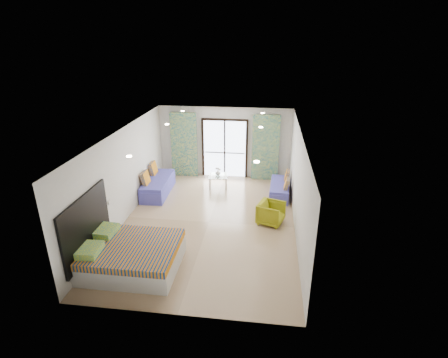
# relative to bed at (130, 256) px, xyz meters

# --- Properties ---
(floor) EXTENTS (5.00, 7.50, 0.01)m
(floor) POSITION_rel_bed_xyz_m (1.48, 2.37, -0.32)
(floor) COLOR #967959
(floor) RESTS_ON ground
(ceiling) EXTENTS (5.00, 7.50, 0.01)m
(ceiling) POSITION_rel_bed_xyz_m (1.48, 2.37, 2.38)
(ceiling) COLOR silver
(ceiling) RESTS_ON ground
(wall_back) EXTENTS (5.00, 0.01, 2.70)m
(wall_back) POSITION_rel_bed_xyz_m (1.48, 6.12, 1.03)
(wall_back) COLOR silver
(wall_back) RESTS_ON ground
(wall_front) EXTENTS (5.00, 0.01, 2.70)m
(wall_front) POSITION_rel_bed_xyz_m (1.48, -1.38, 1.03)
(wall_front) COLOR silver
(wall_front) RESTS_ON ground
(wall_left) EXTENTS (0.01, 7.50, 2.70)m
(wall_left) POSITION_rel_bed_xyz_m (-1.02, 2.37, 1.03)
(wall_left) COLOR silver
(wall_left) RESTS_ON ground
(wall_right) EXTENTS (0.01, 7.50, 2.70)m
(wall_right) POSITION_rel_bed_xyz_m (3.98, 2.37, 1.03)
(wall_right) COLOR silver
(wall_right) RESTS_ON ground
(balcony_door) EXTENTS (1.76, 0.08, 2.28)m
(balcony_door) POSITION_rel_bed_xyz_m (1.48, 6.09, 0.94)
(balcony_door) COLOR black
(balcony_door) RESTS_ON floor
(balcony_rail) EXTENTS (1.52, 0.03, 0.04)m
(balcony_rail) POSITION_rel_bed_xyz_m (1.48, 6.10, 0.63)
(balcony_rail) COLOR #595451
(balcony_rail) RESTS_ON balcony_door
(curtain_left) EXTENTS (1.00, 0.10, 2.50)m
(curtain_left) POSITION_rel_bed_xyz_m (-0.07, 5.94, 0.93)
(curtain_left) COLOR silver
(curtain_left) RESTS_ON floor
(curtain_right) EXTENTS (1.00, 0.10, 2.50)m
(curtain_right) POSITION_rel_bed_xyz_m (3.03, 5.94, 0.93)
(curtain_right) COLOR silver
(curtain_right) RESTS_ON floor
(downlight_a) EXTENTS (0.12, 0.12, 0.02)m
(downlight_a) POSITION_rel_bed_xyz_m (0.08, 0.37, 2.35)
(downlight_a) COLOR #FFE0B2
(downlight_a) RESTS_ON ceiling
(downlight_b) EXTENTS (0.12, 0.12, 0.02)m
(downlight_b) POSITION_rel_bed_xyz_m (2.88, 0.37, 2.35)
(downlight_b) COLOR #FFE0B2
(downlight_b) RESTS_ON ceiling
(downlight_c) EXTENTS (0.12, 0.12, 0.02)m
(downlight_c) POSITION_rel_bed_xyz_m (0.08, 3.37, 2.35)
(downlight_c) COLOR #FFE0B2
(downlight_c) RESTS_ON ceiling
(downlight_d) EXTENTS (0.12, 0.12, 0.02)m
(downlight_d) POSITION_rel_bed_xyz_m (2.88, 3.37, 2.35)
(downlight_d) COLOR #FFE0B2
(downlight_d) RESTS_ON ceiling
(downlight_e) EXTENTS (0.12, 0.12, 0.02)m
(downlight_e) POSITION_rel_bed_xyz_m (0.08, 5.37, 2.35)
(downlight_e) COLOR #FFE0B2
(downlight_e) RESTS_ON ceiling
(downlight_f) EXTENTS (0.12, 0.12, 0.02)m
(downlight_f) POSITION_rel_bed_xyz_m (2.88, 5.37, 2.35)
(downlight_f) COLOR #FFE0B2
(downlight_f) RESTS_ON ceiling
(headboard) EXTENTS (0.06, 2.10, 1.50)m
(headboard) POSITION_rel_bed_xyz_m (-0.98, 0.00, 0.73)
(headboard) COLOR black
(headboard) RESTS_ON floor
(switch_plate) EXTENTS (0.02, 0.10, 0.10)m
(switch_plate) POSITION_rel_bed_xyz_m (-0.99, 1.25, 0.73)
(switch_plate) COLOR silver
(switch_plate) RESTS_ON wall_left
(bed) EXTENTS (2.21, 1.80, 0.76)m
(bed) POSITION_rel_bed_xyz_m (0.00, 0.00, 0.00)
(bed) COLOR silver
(bed) RESTS_ON floor
(daybed_left) EXTENTS (0.83, 2.00, 0.97)m
(daybed_left) POSITION_rel_bed_xyz_m (-0.64, 4.18, -0.02)
(daybed_left) COLOR #4B49B0
(daybed_left) RESTS_ON floor
(daybed_right) EXTENTS (0.72, 1.65, 0.80)m
(daybed_right) POSITION_rel_bed_xyz_m (3.59, 4.52, -0.07)
(daybed_right) COLOR #4B49B0
(daybed_right) RESTS_ON floor
(coffee_table) EXTENTS (0.75, 0.75, 0.77)m
(coffee_table) POSITION_rel_bed_xyz_m (1.38, 5.00, 0.07)
(coffee_table) COLOR silver
(coffee_table) RESTS_ON floor
(vase) EXTENTS (0.23, 0.24, 0.19)m
(vase) POSITION_rel_bed_xyz_m (1.37, 5.04, 0.22)
(vase) COLOR white
(vase) RESTS_ON coffee_table
(armchair) EXTENTS (0.84, 0.87, 0.72)m
(armchair) POSITION_rel_bed_xyz_m (3.29, 2.55, 0.04)
(armchair) COLOR #929212
(armchair) RESTS_ON floor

